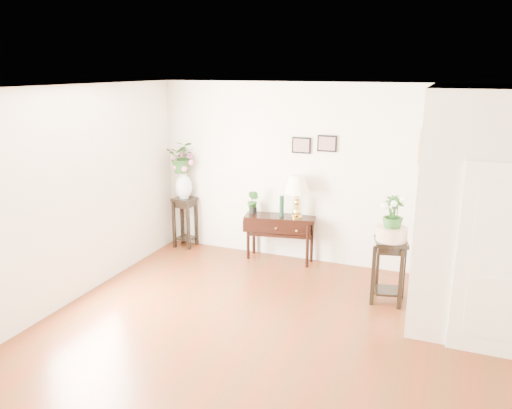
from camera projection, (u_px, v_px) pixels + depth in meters
The scene contains 20 objects.
floor at pixel (283, 352), 5.45m from camera, with size 6.00×5.50×0.02m, color maroon.
ceiling at pixel (287, 90), 4.71m from camera, with size 6.00×5.50×0.02m, color white.
wall_back at pixel (342, 177), 7.54m from camera, with size 6.00×0.02×2.80m, color beige.
wall_front at pixel (119, 384), 2.61m from camera, with size 6.00×0.02×2.80m, color beige.
wall_left at pixel (54, 202), 6.14m from camera, with size 0.02×5.50×2.80m, color beige.
partition at pixel (500, 207), 5.92m from camera, with size 1.80×1.95×2.80m, color beige.
door at pixel (502, 264), 5.12m from camera, with size 0.90×0.05×2.10m, color white.
art_print_left at pixel (301, 145), 7.64m from camera, with size 0.30×0.02×0.25m, color black.
art_print_right at pixel (327, 143), 7.48m from camera, with size 0.30×0.02×0.25m, color black.
wall_ornament at pixel (423, 147), 6.20m from camera, with size 0.51×0.51×0.07m, color gold.
console_table at pixel (280, 238), 7.96m from camera, with size 1.11×0.37×0.74m, color black.
table_lamp at pixel (297, 196), 7.67m from camera, with size 0.39×0.39×0.68m, color #DBBE56.
green_vase at pixel (282, 206), 7.81m from camera, with size 0.07×0.07×0.33m, color #0F311E.
potted_plant at pixel (253, 202), 7.98m from camera, with size 0.20×0.16×0.36m, color #1F4D1A.
plant_stand_a at pixel (185, 222), 8.58m from camera, with size 0.34×0.34×0.86m, color black.
porcelain_vase at pixel (184, 185), 8.41m from camera, with size 0.28×0.28×0.49m, color silver, non-canonical shape.
lily_arrangement at pixel (183, 159), 8.29m from camera, with size 0.49×0.42×0.54m, color #1F4D1A.
plant_stand_b at pixel (389, 271), 6.52m from camera, with size 0.40×0.40×0.86m, color black.
ceramic_bowl at pixel (392, 234), 6.39m from camera, with size 0.39×0.39×0.17m, color beige.
narcissus at pixel (393, 214), 6.32m from camera, with size 0.26×0.26×0.46m, color #1F4D1A.
Camera 1 is at (1.50, -4.60, 3.00)m, focal length 35.00 mm.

